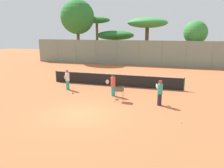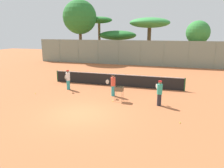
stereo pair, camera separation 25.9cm
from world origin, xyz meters
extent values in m
plane|color=#B26038|center=(0.00, 0.00, 0.00)|extent=(80.00, 80.00, 0.00)
cylinder|color=#26592D|center=(-5.78, 7.04, 0.54)|extent=(0.10, 0.10, 1.07)
cylinder|color=#26592D|center=(5.78, 7.04, 0.54)|extent=(0.10, 0.10, 1.07)
cube|color=black|center=(0.00, 7.04, 0.51)|extent=(11.56, 0.01, 1.01)
cube|color=white|center=(0.00, 7.04, 1.04)|extent=(11.56, 0.02, 0.06)
cylinder|color=gray|center=(-15.81, 19.29, 1.74)|extent=(0.08, 0.08, 3.48)
cylinder|color=gray|center=(-12.65, 19.29, 1.74)|extent=(0.08, 0.08, 3.48)
cylinder|color=gray|center=(-9.49, 19.29, 1.74)|extent=(0.08, 0.08, 3.48)
cylinder|color=gray|center=(-6.32, 19.29, 1.74)|extent=(0.08, 0.08, 3.48)
cylinder|color=gray|center=(-3.16, 19.29, 1.74)|extent=(0.08, 0.08, 3.48)
cylinder|color=gray|center=(0.00, 19.29, 1.74)|extent=(0.08, 0.08, 3.48)
cylinder|color=gray|center=(3.16, 19.29, 1.74)|extent=(0.08, 0.08, 3.48)
cylinder|color=gray|center=(6.32, 19.29, 1.74)|extent=(0.08, 0.08, 3.48)
cylinder|color=gray|center=(9.49, 19.29, 1.74)|extent=(0.08, 0.08, 3.48)
cube|color=gray|center=(0.00, 19.29, 1.74)|extent=(31.62, 0.01, 3.48)
cylinder|color=brown|center=(0.56, 23.21, 2.59)|extent=(0.56, 0.56, 5.18)
ellipsoid|color=#388E42|center=(0.56, 23.21, 5.93)|extent=(6.04, 6.04, 1.51)
cylinder|color=brown|center=(-7.76, 23.83, 2.97)|extent=(0.40, 0.40, 5.94)
ellipsoid|color=#28722D|center=(-7.76, 23.83, 6.47)|extent=(4.28, 4.28, 1.07)
cylinder|color=brown|center=(-9.87, 21.03, 2.63)|extent=(0.46, 0.46, 5.26)
sphere|color=#28722D|center=(-9.87, 21.03, 6.81)|extent=(5.16, 5.16, 5.16)
cylinder|color=brown|center=(7.35, 21.20, 1.79)|extent=(0.37, 0.37, 3.58)
sphere|color=#338438|center=(7.35, 21.20, 4.53)|extent=(3.15, 3.15, 3.15)
cylinder|color=brown|center=(-4.99, 25.20, 1.62)|extent=(0.44, 0.44, 3.25)
ellipsoid|color=#28722D|center=(-4.99, 25.20, 4.03)|extent=(6.26, 6.26, 1.56)
cylinder|color=teal|center=(0.70, 4.04, 0.38)|extent=(0.27, 0.27, 0.77)
cylinder|color=#E54C38|center=(0.70, 4.04, 1.08)|extent=(0.34, 0.34, 0.64)
sphere|color=#8C6647|center=(0.70, 4.04, 1.51)|extent=(0.21, 0.21, 0.21)
cylinder|color=black|center=(0.70, 4.04, 1.60)|extent=(0.22, 0.22, 0.05)
cylinder|color=black|center=(0.49, 3.76, 0.93)|extent=(0.11, 0.14, 0.27)
ellipsoid|color=silver|center=(0.39, 3.62, 1.15)|extent=(0.26, 0.34, 0.43)
cylinder|color=teal|center=(-3.37, 4.71, 0.38)|extent=(0.27, 0.27, 0.76)
cylinder|color=white|center=(-3.37, 4.71, 1.08)|extent=(0.33, 0.33, 0.64)
sphere|color=#8C6647|center=(-3.37, 4.71, 1.50)|extent=(0.21, 0.21, 0.21)
cylinder|color=red|center=(-3.37, 4.71, 1.59)|extent=(0.22, 0.22, 0.05)
cylinder|color=black|center=(-3.33, 4.36, 0.92)|extent=(0.05, 0.15, 0.27)
ellipsoid|color=silver|center=(-3.31, 4.19, 1.14)|extent=(0.08, 0.40, 0.43)
cylinder|color=#26262D|center=(4.17, 2.84, 0.39)|extent=(0.27, 0.27, 0.77)
cylinder|color=teal|center=(4.17, 2.84, 1.10)|extent=(0.34, 0.34, 0.64)
sphere|color=#8C6647|center=(4.17, 2.84, 1.52)|extent=(0.21, 0.21, 0.21)
cylinder|color=red|center=(4.17, 2.84, 1.61)|extent=(0.22, 0.22, 0.05)
cylinder|color=black|center=(4.00, 3.15, 0.93)|extent=(0.10, 0.14, 0.27)
ellipsoid|color=silver|center=(3.92, 3.30, 1.15)|extent=(0.21, 0.36, 0.43)
cylinder|color=brown|center=(1.19, 2.79, 0.36)|extent=(0.02, 0.02, 0.72)
cylinder|color=brown|center=(1.70, 2.79, 0.36)|extent=(0.02, 0.02, 0.72)
cylinder|color=brown|center=(1.19, 3.15, 0.36)|extent=(0.02, 0.02, 0.72)
cylinder|color=brown|center=(1.70, 3.15, 0.36)|extent=(0.02, 0.02, 0.72)
cube|color=brown|center=(1.44, 2.97, 0.72)|extent=(0.55, 0.40, 0.01)
cube|color=brown|center=(1.44, 2.77, 0.87)|extent=(0.55, 0.01, 0.30)
cube|color=brown|center=(1.44, 3.17, 0.87)|extent=(0.55, 0.01, 0.30)
cube|color=brown|center=(1.17, 2.97, 0.87)|extent=(0.01, 0.40, 0.30)
cube|color=brown|center=(1.72, 2.97, 0.87)|extent=(0.01, 0.40, 0.30)
sphere|color=#D1E54C|center=(1.31, 3.12, 0.76)|extent=(0.07, 0.07, 0.07)
sphere|color=#D1E54C|center=(1.26, 2.99, 0.76)|extent=(0.07, 0.07, 0.07)
sphere|color=#D1E54C|center=(1.49, 2.86, 0.76)|extent=(0.07, 0.07, 0.07)
sphere|color=#D1E54C|center=(1.62, 3.03, 0.76)|extent=(0.07, 0.07, 0.07)
sphere|color=#D1E54C|center=(1.61, 2.99, 0.76)|extent=(0.07, 0.07, 0.07)
sphere|color=#D1E54C|center=(1.49, 2.99, 0.76)|extent=(0.07, 0.07, 0.07)
sphere|color=#D1E54C|center=(1.25, 2.90, 0.81)|extent=(0.07, 0.07, 0.07)
sphere|color=#D1E54C|center=(1.43, 3.02, 0.76)|extent=(0.07, 0.07, 0.07)
sphere|color=#D1E54C|center=(1.52, 3.10, 0.81)|extent=(0.07, 0.07, 0.07)
sphere|color=#D1E54C|center=(1.50, 2.86, 0.76)|extent=(0.07, 0.07, 0.07)
sphere|color=#D1E54C|center=(-5.13, 2.72, 0.03)|extent=(0.07, 0.07, 0.07)
sphere|color=#D1E54C|center=(5.51, 0.30, 0.03)|extent=(0.07, 0.07, 0.07)
sphere|color=#D1E54C|center=(1.08, 2.71, 0.03)|extent=(0.07, 0.07, 0.07)
sphere|color=#D1E54C|center=(-1.57, 5.59, 0.03)|extent=(0.07, 0.07, 0.07)
cube|color=#232328|center=(-6.61, 22.67, 0.45)|extent=(4.20, 1.70, 0.90)
cube|color=#33383D|center=(-6.81, 22.67, 1.25)|extent=(2.20, 1.50, 0.70)
camera|label=1|loc=(5.01, -10.95, 4.68)|focal=35.00mm
camera|label=2|loc=(5.25, -10.88, 4.68)|focal=35.00mm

